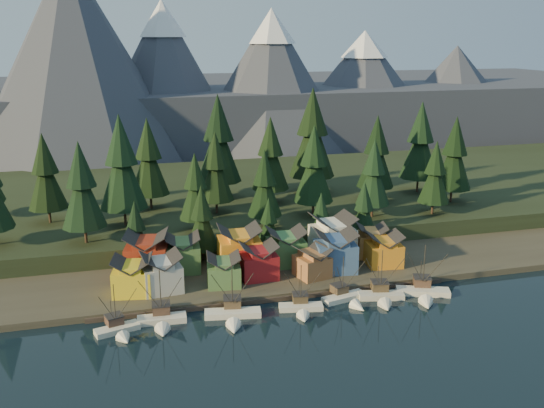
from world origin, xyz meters
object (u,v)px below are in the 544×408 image
object	(u,v)px
boat_4	(347,293)
boat_6	(424,287)
boat_0	(118,324)
boat_3	(302,303)
house_back_0	(147,253)
house_front_1	(161,271)
house_back_1	(183,252)
house_front_0	(133,275)
boat_1	(162,314)
boat_2	(233,309)
boat_5	(383,290)

from	to	relation	value
boat_4	boat_6	distance (m)	17.47
boat_0	boat_3	size ratio (longest dim) A/B	1.00
house_back_0	house_front_1	bearing A→B (deg)	-64.71
boat_4	house_back_0	world-z (taller)	house_back_0
house_back_1	house_front_1	bearing A→B (deg)	-115.20
boat_3	boat_4	bearing A→B (deg)	21.35
boat_0	house_front_1	xyz separation A→B (m)	(9.82, 15.23, 3.85)
boat_0	house_front_1	bearing A→B (deg)	40.68
house_front_1	house_back_1	size ratio (longest dim) A/B	1.01
house_back_0	house_back_1	distance (m)	8.45
boat_4	boat_6	bearing A→B (deg)	-20.45
boat_4	house_front_1	size ratio (longest dim) A/B	1.24
boat_3	house_front_1	size ratio (longest dim) A/B	1.20
house_back_0	house_back_1	size ratio (longest dim) A/B	1.26
boat_4	house_front_1	distance (m)	40.84
boat_0	house_front_0	bearing A→B (deg)	60.25
boat_1	boat_2	xyz separation A→B (m)	(14.20, -1.39, -0.18)
boat_5	boat_6	size ratio (longest dim) A/B	0.95
boat_6	house_front_1	world-z (taller)	boat_6
boat_1	boat_5	bearing A→B (deg)	2.18
boat_0	boat_1	bearing A→B (deg)	-4.61
boat_2	house_front_1	distance (m)	19.99
boat_5	house_back_1	distance (m)	47.43
house_front_1	house_back_1	bearing A→B (deg)	54.44
house_front_0	house_front_1	world-z (taller)	house_front_1
boat_6	boat_2	bearing A→B (deg)	-159.72
house_front_1	boat_0	bearing A→B (deg)	-128.74
house_front_1	boat_6	bearing A→B (deg)	-21.13
boat_1	boat_6	world-z (taller)	boat_6
boat_6	house_front_0	distance (m)	63.98
boat_0	house_front_0	size ratio (longest dim) A/B	1.15
boat_4	house_front_0	distance (m)	46.76
house_back_0	boat_4	bearing A→B (deg)	-17.78
boat_0	house_front_1	size ratio (longest dim) A/B	1.21
boat_3	house_back_1	size ratio (longest dim) A/B	1.22
boat_1	house_back_0	bearing A→B (deg)	95.96
boat_4	house_back_0	xyz separation A→B (m)	(-40.88, 23.08, 5.00)
boat_5	house_back_0	xyz separation A→B (m)	(-48.55, 24.41, 4.60)
boat_3	house_front_0	size ratio (longest dim) A/B	1.15
boat_6	house_front_1	distance (m)	57.96
boat_0	boat_6	bearing A→B (deg)	-16.45
boat_0	boat_5	xyz separation A→B (m)	(55.96, 0.79, 0.22)
boat_4	boat_0	bearing A→B (deg)	168.81
boat_0	boat_4	bearing A→B (deg)	-14.00
boat_3	house_back_0	size ratio (longest dim) A/B	0.97
house_back_1	boat_3	bearing A→B (deg)	-45.71
boat_2	boat_4	xyz separation A→B (m)	(25.62, 1.72, -0.23)
boat_4	boat_5	bearing A→B (deg)	-23.52
house_front_0	house_front_1	distance (m)	6.21
boat_6	house_back_1	world-z (taller)	boat_6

